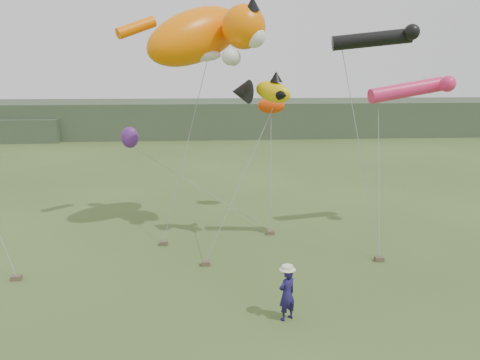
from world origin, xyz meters
name	(u,v)px	position (x,y,z in m)	size (l,w,h in m)	color
ground	(272,321)	(0.00, 0.00, 0.00)	(120.00, 120.00, 0.00)	#385123
headland	(194,118)	(-3.11, 44.69, 1.92)	(90.00, 13.00, 4.00)	#2D3D28
festival_attendant	(287,294)	(0.45, 0.09, 0.84)	(0.61, 0.40, 1.67)	#1C144C
sandbag_anchors	(212,254)	(-1.73, 5.39, 0.09)	(14.22, 4.45, 0.18)	brown
cat_kite	(206,35)	(-1.81, 8.25, 8.98)	(6.52, 4.83, 3.70)	#FE7000
fish_kite	(261,91)	(0.41, 6.55, 6.66)	(2.78, 1.80, 1.40)	#E4BA08
tube_kites	(402,72)	(6.38, 6.74, 7.43)	(6.10, 3.92, 3.11)	black
misc_kites	(215,118)	(-1.37, 11.46, 5.10)	(8.50, 1.40, 2.63)	#E03B06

